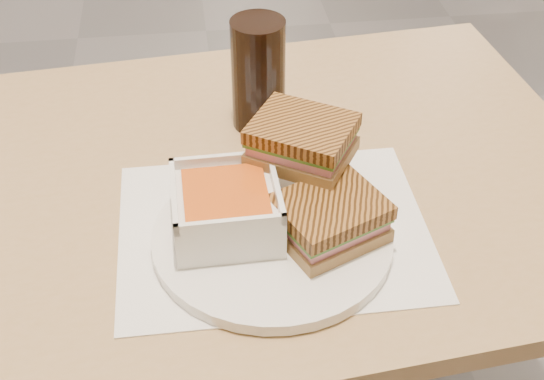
{
  "coord_description": "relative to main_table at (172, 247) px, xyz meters",
  "views": [
    {
      "loc": [
        -0.07,
        -2.67,
        1.37
      ],
      "look_at": [
        0.01,
        -2.0,
        0.82
      ],
      "focal_mm": 48.71,
      "sensor_mm": 36.0,
      "label": 1
    }
  ],
  "objects": [
    {
      "name": "soup_bowl",
      "position": [
        0.08,
        -0.11,
        0.16
      ],
      "size": [
        0.13,
        0.13,
        0.07
      ],
      "color": "white",
      "rests_on": "plate"
    },
    {
      "name": "panini_lower",
      "position": [
        0.2,
        -0.14,
        0.16
      ],
      "size": [
        0.15,
        0.14,
        0.05
      ],
      "color": "#A1804A",
      "rests_on": "plate"
    },
    {
      "name": "cola_glass",
      "position": [
        0.14,
        0.13,
        0.2
      ],
      "size": [
        0.08,
        0.08,
        0.17
      ],
      "color": "black",
      "rests_on": "main_table"
    },
    {
      "name": "tray_liner",
      "position": [
        0.13,
        -0.1,
        0.12
      ],
      "size": [
        0.38,
        0.3,
        0.0
      ],
      "color": "white",
      "rests_on": "main_table"
    },
    {
      "name": "main_table",
      "position": [
        0.0,
        0.0,
        0.0
      ],
      "size": [
        1.26,
        0.81,
        0.75
      ],
      "color": "#A78459",
      "rests_on": "ground"
    },
    {
      "name": "panini_upper",
      "position": [
        0.18,
        -0.05,
        0.21
      ],
      "size": [
        0.15,
        0.15,
        0.05
      ],
      "color": "#A1804A",
      "rests_on": "panini_lower"
    },
    {
      "name": "plate",
      "position": [
        0.13,
        -0.13,
        0.12
      ],
      "size": [
        0.29,
        0.29,
        0.02
      ],
      "color": "white",
      "rests_on": "tray_liner"
    }
  ]
}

